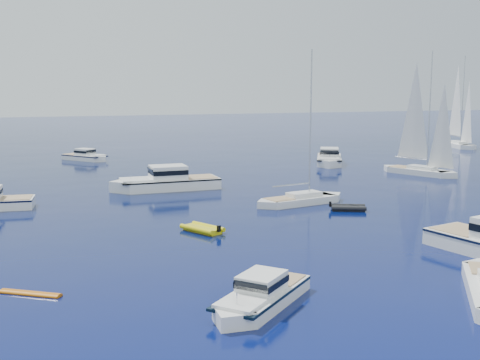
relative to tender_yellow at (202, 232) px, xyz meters
name	(u,v)px	position (x,y,z in m)	size (l,w,h in m)	color
ground	(382,295)	(4.97, -16.14, 0.00)	(400.00, 400.00, 0.00)	navy
motor_cruiser_left	(260,306)	(-1.55, -15.58, 0.00)	(2.41, 7.87, 2.07)	silver
motor_cruiser_centre	(166,189)	(1.51, 19.02, 0.00)	(3.74, 12.21, 3.21)	white
motor_cruiser_distant	(329,164)	(27.42, 31.88, 0.00)	(3.31, 10.83, 2.84)	silver
motor_cruiser_horizon	(86,160)	(-3.96, 47.58, 0.00)	(2.54, 8.29, 2.18)	white
sailboat_centre	(300,204)	(11.44, 7.31, 0.00)	(2.55, 9.81, 14.43)	silver
sailboat_sails_r	(419,174)	(33.10, 19.41, 0.00)	(2.72, 10.47, 15.39)	silver
sailboat_sails_far	(457,147)	(59.97, 45.31, 0.00)	(2.92, 11.23, 16.51)	white
tender_yellow	(202,232)	(0.00, 0.00, 0.00)	(1.90, 3.42, 0.95)	#D4C90C
tender_grey_near	(348,210)	(14.07, 3.23, 0.00)	(1.77, 3.14, 0.95)	black
kayak_orange	(31,294)	(-12.10, -10.06, 0.00)	(0.56, 3.38, 0.30)	#BF5F09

